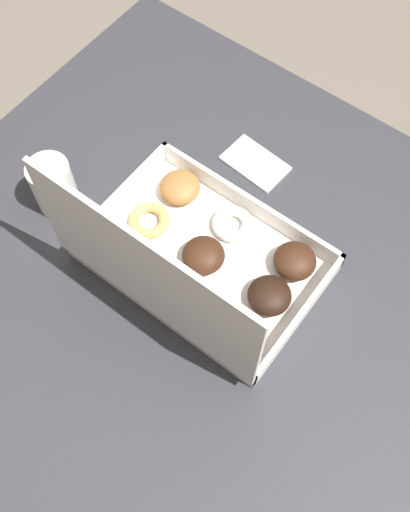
{
  "coord_description": "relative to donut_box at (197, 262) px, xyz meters",
  "views": [
    {
      "loc": [
        -0.24,
        0.34,
        1.68
      ],
      "look_at": [
        0.03,
        -0.02,
        0.79
      ],
      "focal_mm": 42.0,
      "sensor_mm": 36.0,
      "label": 1
    }
  ],
  "objects": [
    {
      "name": "dining_table",
      "position": [
        -0.02,
        -0.01,
        -0.16
      ],
      "size": [
        1.05,
        0.93,
        0.77
      ],
      "color": "#2D2D33",
      "rests_on": "ground_plane"
    },
    {
      "name": "paper_napkin",
      "position": [
        0.05,
        -0.24,
        -0.05
      ],
      "size": [
        0.12,
        0.08,
        0.01
      ],
      "color": "white",
      "rests_on": "dining_table"
    },
    {
      "name": "ground_plane",
      "position": [
        -0.02,
        -0.01,
        -0.82
      ],
      "size": [
        8.0,
        8.0,
        0.0
      ],
      "primitive_type": "plane",
      "color": "#6B6054"
    },
    {
      "name": "coffee_mug",
      "position": [
        0.28,
        0.03,
        0.0
      ],
      "size": [
        0.07,
        0.07,
        0.11
      ],
      "color": "white",
      "rests_on": "dining_table"
    },
    {
      "name": "donut_box",
      "position": [
        0.0,
        0.0,
        0.0
      ],
      "size": [
        0.38,
        0.27,
        0.28
      ],
      "color": "silver",
      "rests_on": "dining_table"
    }
  ]
}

